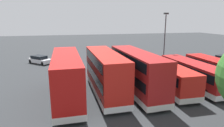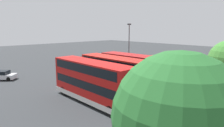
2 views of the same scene
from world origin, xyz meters
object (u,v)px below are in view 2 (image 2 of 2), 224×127
at_px(bus_double_decker_fifth, 115,74).
at_px(box_truck_blue, 184,61).
at_px(lamp_post_tall, 129,44).
at_px(waste_bin_yellow, 85,73).
at_px(bus_single_deck_second, 163,69).
at_px(car_hatchback_silver, 0,75).
at_px(bus_double_decker_fourth, 136,71).
at_px(bus_single_deck_third, 150,72).
at_px(bus_double_decker_sixth, 92,81).
at_px(bus_single_deck_near_end, 175,66).

bearing_deg(bus_double_decker_fifth, box_truck_blue, -176.03).
bearing_deg(lamp_post_tall, waste_bin_yellow, -17.71).
distance_m(lamp_post_tall, waste_bin_yellow, 9.82).
distance_m(bus_single_deck_second, car_hatchback_silver, 25.97).
distance_m(bus_single_deck_second, bus_double_decker_fourth, 7.33).
height_order(bus_single_deck_second, box_truck_blue, box_truck_blue).
distance_m(bus_single_deck_second, lamp_post_tall, 8.57).
bearing_deg(bus_single_deck_second, bus_double_decker_fifth, -0.35).
relative_size(bus_single_deck_third, lamp_post_tall, 1.16).
height_order(bus_single_deck_second, waste_bin_yellow, bus_single_deck_second).
distance_m(bus_single_deck_third, bus_double_decker_sixth, 11.20).
bearing_deg(bus_single_deck_near_end, bus_single_deck_third, -0.20).
distance_m(bus_single_deck_near_end, bus_double_decker_fourth, 11.12).
bearing_deg(bus_single_deck_near_end, bus_double_decker_fifth, -0.18).
height_order(bus_single_deck_second, car_hatchback_silver, bus_single_deck_second).
relative_size(car_hatchback_silver, lamp_post_tall, 0.51).
xyz_separation_m(bus_single_deck_third, waste_bin_yellow, (4.36, -10.39, -1.14)).
bearing_deg(lamp_post_tall, bus_double_decker_fifth, 35.00).
xyz_separation_m(car_hatchback_silver, lamp_post_tall, (-19.68, 9.57, 4.43)).
relative_size(car_hatchback_silver, waste_bin_yellow, 4.75).
bearing_deg(waste_bin_yellow, bus_double_decker_sixth, 57.67).
distance_m(car_hatchback_silver, lamp_post_tall, 22.33).
bearing_deg(bus_single_deck_third, bus_double_decker_fifth, -0.17).
xyz_separation_m(bus_single_deck_third, bus_double_decker_fifth, (7.17, -0.02, 0.83)).
relative_size(bus_double_decker_fifth, car_hatchback_silver, 2.34).
height_order(bus_double_decker_fourth, bus_double_decker_fifth, same).
bearing_deg(bus_single_deck_second, bus_single_deck_near_end, -179.73).
distance_m(bus_single_deck_third, box_truck_blue, 13.20).
bearing_deg(bus_double_decker_fourth, bus_single_deck_third, -174.08).
bearing_deg(car_hatchback_silver, bus_double_decker_fourth, 124.11).
bearing_deg(lamp_post_tall, box_truck_blue, 145.59).
bearing_deg(box_truck_blue, bus_single_deck_second, 8.68).
bearing_deg(bus_double_decker_fourth, bus_double_decker_fifth, -6.99).
distance_m(bus_single_deck_third, bus_double_decker_fourth, 3.91).
relative_size(bus_single_deck_third, bus_double_decker_fourth, 0.94).
height_order(bus_single_deck_near_end, bus_double_decker_sixth, bus_double_decker_sixth).
xyz_separation_m(bus_double_decker_fifth, waste_bin_yellow, (-2.82, -10.37, -1.97)).
relative_size(bus_double_decker_fourth, lamp_post_tall, 1.23).
xyz_separation_m(bus_double_decker_fourth, lamp_post_tall, (-7.67, -8.15, 2.69)).
bearing_deg(bus_double_decker_fourth, bus_single_deck_second, -177.25).
bearing_deg(bus_double_decker_fourth, box_truck_blue, -173.86).
bearing_deg(bus_double_decker_sixth, bus_single_deck_third, -178.17).
xyz_separation_m(bus_single_deck_second, lamp_post_tall, (-0.40, -7.80, 3.51)).
relative_size(bus_double_decker_sixth, car_hatchback_silver, 2.50).
bearing_deg(waste_bin_yellow, bus_double_decker_fifth, 74.80).
height_order(bus_single_deck_near_end, car_hatchback_silver, bus_single_deck_near_end).
relative_size(bus_single_deck_second, bus_double_decker_sixth, 0.94).
distance_m(bus_single_deck_near_end, bus_single_deck_third, 7.28).
bearing_deg(bus_single_deck_second, bus_double_decker_sixth, 1.22).
bearing_deg(box_truck_blue, bus_single_deck_near_end, 13.98).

